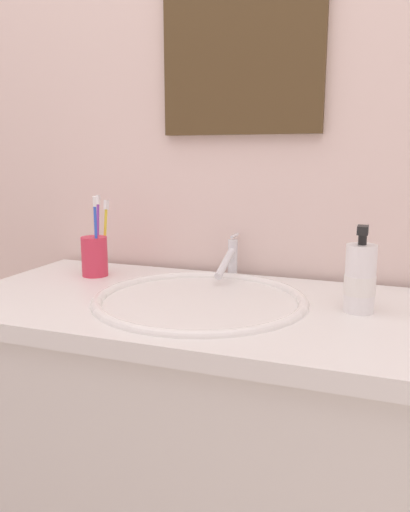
{
  "coord_description": "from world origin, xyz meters",
  "views": [
    {
      "loc": [
        0.35,
        -0.95,
        1.21
      ],
      "look_at": [
        -0.01,
        0.03,
        0.99
      ],
      "focal_mm": 35.16,
      "sensor_mm": 36.0,
      "label": 1
    }
  ],
  "objects": [
    {
      "name": "vanity_counter",
      "position": [
        0.0,
        0.0,
        0.45
      ],
      "size": [
        1.06,
        0.53,
        0.9
      ],
      "color": "silver",
      "rests_on": "ground"
    },
    {
      "name": "toothbrush_cup",
      "position": [
        -0.33,
        0.12,
        0.95
      ],
      "size": [
        0.07,
        0.07,
        0.1
      ],
      "primitive_type": "cylinder",
      "color": "#D8334C",
      "rests_on": "vanity_counter"
    },
    {
      "name": "toothbrush_purple",
      "position": [
        -0.34,
        0.15,
        1.02
      ],
      "size": [
        0.01,
        0.04,
        0.2
      ],
      "color": "purple",
      "rests_on": "toothbrush_cup"
    },
    {
      "name": "sink_basin",
      "position": [
        -0.01,
        0.0,
        0.86
      ],
      "size": [
        0.45,
        0.45,
        0.12
      ],
      "color": "white",
      "rests_on": "vanity_counter"
    },
    {
      "name": "faucet",
      "position": [
        -0.01,
        0.21,
        0.95
      ],
      "size": [
        0.02,
        0.16,
        0.1
      ],
      "color": "silver",
      "rests_on": "sink_basin"
    },
    {
      "name": "wall_mirror",
      "position": [
        0.0,
        0.27,
        1.48
      ],
      "size": [
        0.4,
        0.02,
        0.45
      ],
      "color": "#4C381E"
    },
    {
      "name": "toothbrush_blue",
      "position": [
        -0.32,
        0.1,
        1.02
      ],
      "size": [
        0.03,
        0.04,
        0.2
      ],
      "color": "blue",
      "rests_on": "toothbrush_cup"
    },
    {
      "name": "toothbrush_yellow",
      "position": [
        -0.32,
        0.15,
        1.01
      ],
      "size": [
        0.01,
        0.04,
        0.18
      ],
      "color": "yellow",
      "rests_on": "toothbrush_cup"
    },
    {
      "name": "tiled_wall_back",
      "position": [
        0.0,
        0.3,
        1.2
      ],
      "size": [
        2.26,
        0.04,
        2.4
      ],
      "primitive_type": "cube",
      "color": "beige",
      "rests_on": "ground"
    },
    {
      "name": "soap_dispenser",
      "position": [
        0.31,
        0.04,
        0.97
      ],
      "size": [
        0.06,
        0.06,
        0.17
      ],
      "color": "white",
      "rests_on": "vanity_counter"
    }
  ]
}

